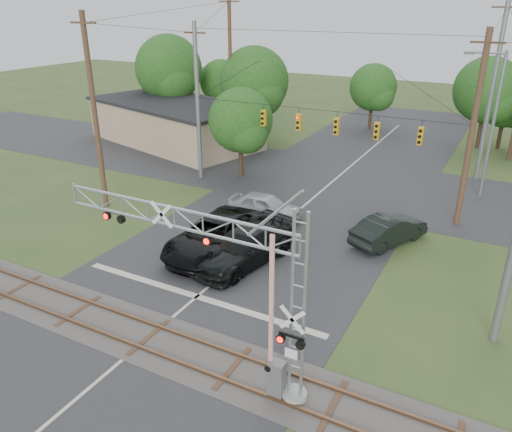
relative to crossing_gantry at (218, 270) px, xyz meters
The scene contains 14 objects.
ground 5.99m from the crossing_gantry, 156.40° to the right, with size 160.00×160.00×0.00m, color #344821.
road_main 10.15m from the crossing_gantry, 114.15° to the left, with size 14.00×90.00×0.02m, color #2A2A2C.
road_cross 23.09m from the crossing_gantry, 99.52° to the left, with size 90.00×12.00×0.02m, color #2A2A2C.
railroad_track 5.74m from the crossing_gantry, behind, with size 90.00×3.20×0.17m.
crossing_gantry is the anchor object (origin of this frame).
traffic_signal_span 18.63m from the crossing_gantry, 98.80° to the left, with size 19.34×0.36×11.50m.
pickup_black 10.37m from the crossing_gantry, 123.45° to the left, with size 3.28×7.12×1.98m, color black.
car_dark 9.21m from the crossing_gantry, 113.75° to the left, with size 2.61×6.41×1.86m, color black.
sedan_silver 15.02m from the crossing_gantry, 110.79° to the left, with size 1.91×4.74×1.61m, color #AAACB2.
suv_dark 14.48m from the crossing_gantry, 79.09° to the left, with size 1.73×4.97×1.64m, color black.
commercial_building 33.66m from the crossing_gantry, 129.41° to the left, with size 18.70×12.93×3.96m.
streetlight 24.94m from the crossing_gantry, 75.28° to the left, with size 2.64×0.28×9.91m.
utility_poles 21.60m from the crossing_gantry, 96.08° to the left, with size 26.69×28.34×13.41m.
treeline 31.21m from the crossing_gantry, 95.33° to the left, with size 51.40×25.11×9.90m.
Camera 1 is at (11.82, -10.77, 12.75)m, focal length 35.00 mm.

